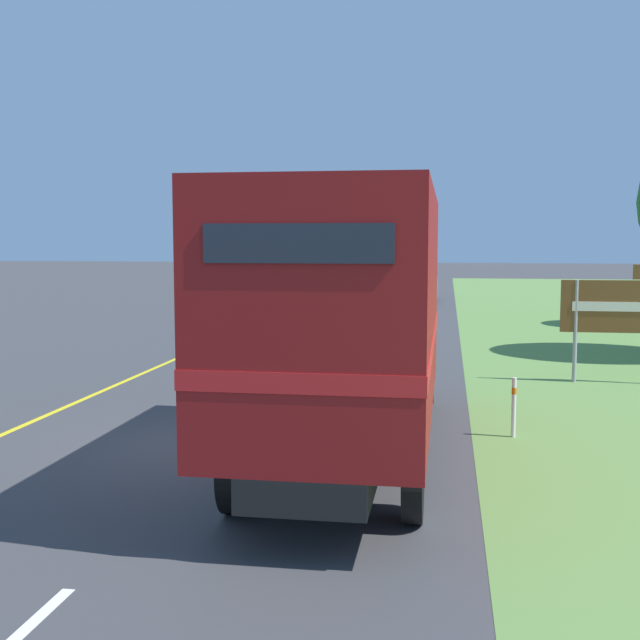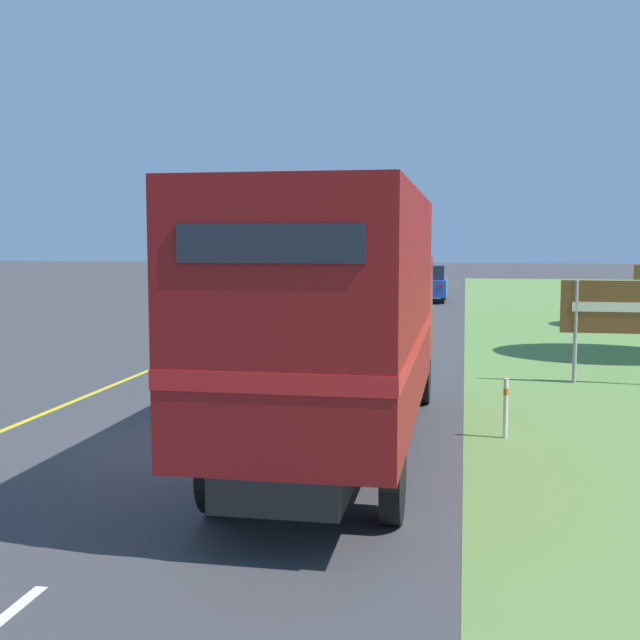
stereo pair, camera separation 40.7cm
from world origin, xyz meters
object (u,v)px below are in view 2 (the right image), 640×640
(lead_car_blue_ahead, at_px, (429,283))
(lead_car_grey_ahead, at_px, (388,270))
(lead_car_white, at_px, (302,305))
(highway_sign, at_px, (616,309))
(delineator_post, at_px, (506,406))
(horse_trailer_truck, at_px, (339,314))

(lead_car_blue_ahead, height_order, lead_car_grey_ahead, lead_car_grey_ahead)
(lead_car_grey_ahead, bearing_deg, lead_car_white, -89.89)
(lead_car_blue_ahead, relative_size, highway_sign, 1.57)
(lead_car_blue_ahead, relative_size, lead_car_grey_ahead, 1.06)
(lead_car_blue_ahead, relative_size, delineator_post, 4.26)
(lead_car_white, bearing_deg, delineator_post, -65.80)
(lead_car_grey_ahead, xyz_separation_m, delineator_post, (6.00, -43.53, -0.50))
(lead_car_white, relative_size, lead_car_grey_ahead, 1.05)
(lead_car_white, xyz_separation_m, lead_car_blue_ahead, (3.49, 14.94, -0.01))
(lead_car_white, distance_m, lead_car_grey_ahead, 30.30)
(lead_car_white, distance_m, delineator_post, 14.51)
(lead_car_grey_ahead, distance_m, delineator_post, 43.94)
(lead_car_white, bearing_deg, horse_trailer_truck, -76.48)
(horse_trailer_truck, relative_size, lead_car_white, 2.21)
(lead_car_white, relative_size, lead_car_blue_ahead, 0.99)
(lead_car_grey_ahead, bearing_deg, lead_car_blue_ahead, -76.97)
(horse_trailer_truck, relative_size, lead_car_grey_ahead, 2.31)
(highway_sign, bearing_deg, lead_car_white, 136.80)
(horse_trailer_truck, height_order, lead_car_white, horse_trailer_truck)
(lead_car_grey_ahead, bearing_deg, delineator_post, -82.15)
(lead_car_white, bearing_deg, lead_car_blue_ahead, 76.84)
(lead_car_white, height_order, delineator_post, lead_car_white)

